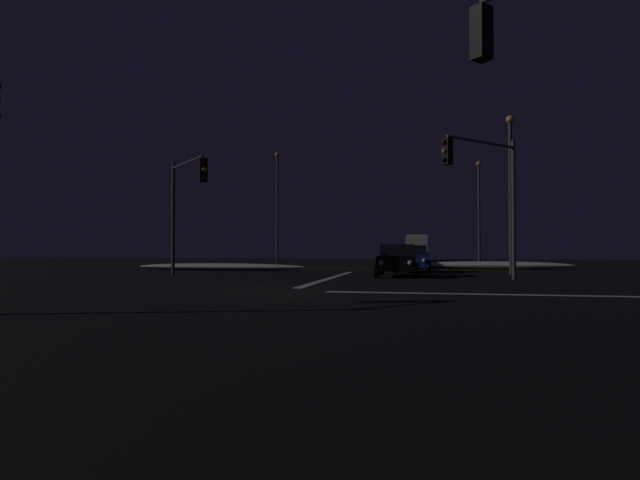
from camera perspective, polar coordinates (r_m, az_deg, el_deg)
name	(u,v)px	position (r m, az deg, el deg)	size (l,w,h in m)	color
ground	(288,293)	(16.40, -3.59, -5.83)	(120.00, 120.00, 0.10)	black
stop_line_north	(331,278)	(23.93, 1.20, -4.21)	(0.35, 13.18, 0.01)	white
centre_line_ns	(361,269)	(35.39, 4.52, -3.20)	(22.00, 0.15, 0.01)	yellow
crosswalk_bar_east	(552,295)	(16.25, 24.27, -5.59)	(13.18, 0.40, 0.01)	white
snow_bank_left_curb	(220,267)	(33.51, -11.00, -2.92)	(11.19, 1.50, 0.45)	white
snow_bank_right_curb	(489,265)	(36.26, 18.20, -2.68)	(10.86, 1.50, 0.54)	white
sedan_black	(398,260)	(25.70, 8.60, -2.21)	(2.02, 4.33, 1.57)	black
sedan_blue	(413,258)	(30.89, 10.23, -2.01)	(2.02, 4.33, 1.57)	navy
sedan_orange	(408,257)	(36.88, 9.74, -1.86)	(2.02, 4.33, 1.57)	#C66014
sedan_red	(409,256)	(42.60, 9.81, -1.76)	(2.02, 4.33, 1.57)	maroon
sedan_green	(413,255)	(48.89, 10.24, -1.67)	(2.02, 4.33, 1.57)	#14512D
sedan_gray	(413,255)	(54.28, 10.27, -1.61)	(2.02, 4.33, 1.57)	slate
box_truck	(417,246)	(61.81, 10.68, -0.70)	(2.68, 8.28, 3.08)	beige
traffic_signal_se	(598,52)	(9.77, 28.42, 17.80)	(3.09, 3.09, 6.47)	#4C4C51
traffic_signal_nw	(185,194)	(25.34, -14.65, 4.96)	(3.18, 3.18, 5.72)	#4C4C51
traffic_signal_ne	(487,180)	(22.97, 17.93, 6.30)	(3.29, 3.29, 6.13)	#4C4C51
streetlamp_right_far	(479,205)	(45.51, 17.17, 3.72)	(0.44, 0.44, 8.80)	#424247
streetlamp_right_near	(510,182)	(29.71, 20.31, 6.05)	(0.44, 0.44, 8.56)	#424247
streetlamp_left_far	(277,200)	(47.18, -4.75, 4.39)	(0.44, 0.44, 10.22)	#424247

